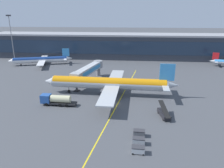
{
  "coord_description": "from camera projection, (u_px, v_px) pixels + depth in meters",
  "views": [
    {
      "loc": [
        4.95,
        -61.2,
        26.99
      ],
      "look_at": [
        -1.36,
        6.05,
        4.5
      ],
      "focal_mm": 34.72,
      "sensor_mm": 36.0,
      "label": 1
    }
  ],
  "objects": [
    {
      "name": "jet_bridge",
      "position": [
        89.0,
        70.0,
        86.35
      ],
      "size": [
        8.7,
        24.38,
        6.78
      ],
      "color": "#B2B7BC",
      "rests_on": "ground_plane"
    },
    {
      "name": "ground_plane",
      "position": [
        115.0,
        104.0,
        66.78
      ],
      "size": [
        700.0,
        700.0,
        0.0
      ],
      "primitive_type": "plane",
      "color": "#47494F"
    },
    {
      "name": "commuter_jet_near",
      "position": [
        41.0,
        60.0,
        116.18
      ],
      "size": [
        32.8,
        26.37,
        8.33
      ],
      "color": "white",
      "rests_on": "ground_plane"
    },
    {
      "name": "baggage_cart_0",
      "position": [
        138.0,
        150.0,
        43.39
      ],
      "size": [
        2.73,
        1.75,
        1.48
      ],
      "color": "#B2B7BC",
      "rests_on": "ground_plane"
    },
    {
      "name": "belt_loader",
      "position": [
        164.0,
        113.0,
        58.41
      ],
      "size": [
        3.09,
        7.02,
        3.49
      ],
      "color": "black",
      "rests_on": "ground_plane"
    },
    {
      "name": "main_airliner",
      "position": [
        109.0,
        83.0,
        73.31
      ],
      "size": [
        46.2,
        36.83,
        11.35
      ],
      "color": "#B2B7BC",
      "rests_on": "ground_plane"
    },
    {
      "name": "fuel_tanker",
      "position": [
        56.0,
        100.0,
        65.6
      ],
      "size": [
        10.86,
        2.91,
        3.25
      ],
      "color": "#232326",
      "rests_on": "ground_plane"
    },
    {
      "name": "baggage_cart_1",
      "position": [
        139.0,
        141.0,
        46.39
      ],
      "size": [
        2.73,
        1.75,
        1.48
      ],
      "color": "#B2B7BC",
      "rests_on": "ground_plane"
    },
    {
      "name": "baggage_cart_2",
      "position": [
        139.0,
        133.0,
        49.4
      ],
      "size": [
        2.73,
        1.75,
        1.48
      ],
      "color": "#595B60",
      "rests_on": "ground_plane"
    },
    {
      "name": "apron_lead_in_line",
      "position": [
        119.0,
        102.0,
        68.56
      ],
      "size": [
        12.01,
        79.18,
        0.01
      ],
      "primitive_type": "cube",
      "rotation": [
        0.0,
        0.0,
        -0.15
      ],
      "color": "yellow",
      "rests_on": "ground_plane"
    },
    {
      "name": "apron_light_mast_0",
      "position": [
        11.0,
        34.0,
        124.89
      ],
      "size": [
        2.8,
        0.5,
        25.6
      ],
      "color": "gray",
      "rests_on": "ground_plane"
    },
    {
      "name": "terminal_building",
      "position": [
        146.0,
        46.0,
        131.66
      ],
      "size": [
        189.51,
        18.41,
        14.57
      ],
      "color": "#2D333D",
      "rests_on": "ground_plane"
    }
  ]
}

